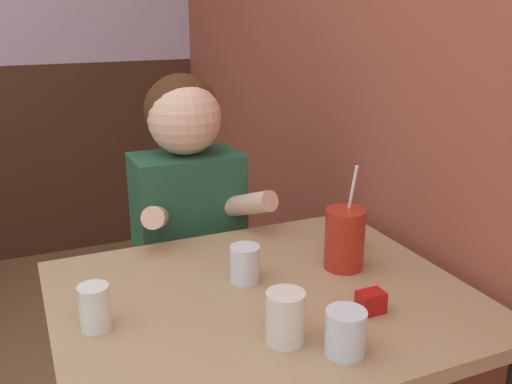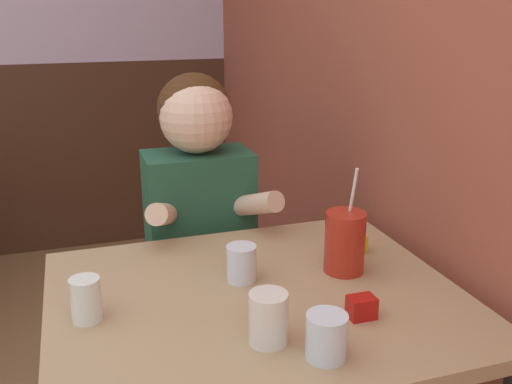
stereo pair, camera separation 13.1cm
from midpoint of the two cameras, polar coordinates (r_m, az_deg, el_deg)
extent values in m
cube|color=#9E4C38|center=(2.33, 1.90, 16.78)|extent=(0.06, 4.53, 2.70)
cube|color=tan|center=(1.39, -1.97, -10.94)|extent=(0.97, 0.81, 0.04)
cylinder|color=black|center=(2.03, 6.27, -13.09)|extent=(0.04, 0.04, 0.72)
cube|color=#235138|center=(2.11, -8.08, -15.96)|extent=(0.31, 0.20, 0.46)
cube|color=#235138|center=(1.89, -8.72, -3.75)|extent=(0.34, 0.20, 0.51)
sphere|color=#472814|center=(1.81, -9.55, 7.97)|extent=(0.23, 0.23, 0.23)
sphere|color=beige|center=(1.78, -9.29, 7.28)|extent=(0.23, 0.23, 0.23)
cylinder|color=beige|center=(1.69, -12.11, -2.53)|extent=(0.14, 0.27, 0.15)
cylinder|color=beige|center=(1.76, -3.42, -1.32)|extent=(0.14, 0.27, 0.15)
cylinder|color=#B22819|center=(1.49, 6.37, -4.73)|extent=(0.10, 0.10, 0.16)
cylinder|color=white|center=(1.45, 7.09, 0.11)|extent=(0.01, 0.04, 0.14)
cylinder|color=silver|center=(1.43, -3.75, -7.22)|extent=(0.08, 0.08, 0.09)
cylinder|color=silver|center=(1.29, -18.70, -10.93)|extent=(0.07, 0.07, 0.10)
cylinder|color=silver|center=(1.18, -0.28, -12.48)|extent=(0.08, 0.08, 0.11)
cylinder|color=silver|center=(1.16, 5.66, -13.85)|extent=(0.08, 0.08, 0.09)
cube|color=#B7140F|center=(1.31, 8.57, -10.89)|extent=(0.06, 0.04, 0.05)
cube|color=yellow|center=(1.63, 7.12, -4.76)|extent=(0.06, 0.04, 0.05)
camera|label=1|loc=(0.07, -92.58, -0.85)|focal=40.00mm
camera|label=2|loc=(0.07, 87.42, 0.85)|focal=40.00mm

